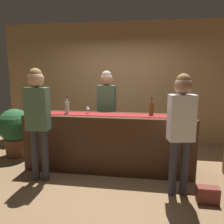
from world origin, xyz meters
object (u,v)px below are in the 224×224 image
wine_bottle_amber (151,109)px  potted_plant_tall (15,129)px  wine_glass_mid_counter (88,108)px  customer_browsing (38,112)px  wine_glass_near_customer (184,110)px  bartender (107,104)px  customer_sipping (181,122)px  handbag (208,195)px  wine_bottle_clear (67,107)px

wine_bottle_amber → potted_plant_tall: bearing=174.1°
wine_glass_mid_counter → customer_browsing: size_ratio=0.08×
wine_glass_near_customer → customer_browsing: 2.32m
bartender → customer_sipping: 1.77m
wine_glass_near_customer → handbag: (0.22, -0.86, -0.98)m
bartender → customer_browsing: customer_browsing is taller
wine_bottle_amber → customer_browsing: customer_browsing is taller
wine_glass_mid_counter → customer_browsing: bearing=-134.7°
wine_bottle_amber → wine_glass_mid_counter: size_ratio=2.10×
wine_glass_mid_counter → potted_plant_tall: bearing=169.3°
wine_glass_mid_counter → handbag: bearing=-26.0°
customer_sipping → handbag: (0.36, -0.16, -0.93)m
wine_glass_mid_counter → bartender: bartender is taller
wine_glass_near_customer → wine_bottle_amber: bearing=173.5°
wine_bottle_amber → potted_plant_tall: wine_bottle_amber is taller
wine_bottle_amber → handbag: (0.75, -0.92, -0.98)m
wine_glass_near_customer → bartender: size_ratio=0.08×
wine_bottle_amber → customer_browsing: bearing=-159.4°
wine_bottle_amber → wine_glass_near_customer: 0.53m
potted_plant_tall → handbag: (3.46, -1.21, -0.45)m
bartender → handbag: 2.36m
wine_glass_mid_counter → bartender: (0.24, 0.53, -0.01)m
wine_glass_near_customer → customer_browsing: customer_browsing is taller
bartender → wine_bottle_amber: bearing=155.9°
customer_browsing → handbag: (2.47, -0.28, -0.99)m
customer_sipping → bartender: bearing=123.5°
bartender → wine_bottle_clear: bearing=50.9°
wine_bottle_clear → bartender: size_ratio=0.17×
wine_bottle_amber → wine_glass_mid_counter: 1.10m
wine_glass_near_customer → customer_sipping: (-0.14, -0.70, -0.05)m
wine_bottle_amber → customer_sipping: (0.38, -0.76, -0.06)m
bartender → customer_browsing: bearing=59.7°
handbag → wine_bottle_clear: bearing=159.0°
potted_plant_tall → customer_sipping: bearing=-18.6°
bartender → customer_sipping: size_ratio=1.03×
wine_bottle_clear → wine_glass_near_customer: 1.98m
wine_bottle_clear → customer_browsing: bearing=-115.0°
wine_glass_near_customer → wine_glass_mid_counter: same height
bartender → customer_sipping: (1.24, -1.27, -0.04)m
wine_bottle_amber → wine_bottle_clear: bearing=-176.9°
wine_bottle_amber → wine_glass_near_customer: wine_bottle_amber is taller
customer_browsing → potted_plant_tall: bearing=133.9°
wine_glass_near_customer → bartender: (-1.38, 0.57, -0.01)m
wine_bottle_clear → wine_bottle_amber: (1.46, 0.08, 0.00)m
wine_bottle_clear → wine_glass_mid_counter: size_ratio=2.10×
wine_bottle_clear → customer_browsing: customer_browsing is taller
bartender → customer_browsing: size_ratio=0.98×
wine_bottle_amber → handbag: 1.54m
customer_sipping → customer_browsing: bearing=166.0°
wine_bottle_clear → bartender: (0.60, 0.59, -0.02)m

